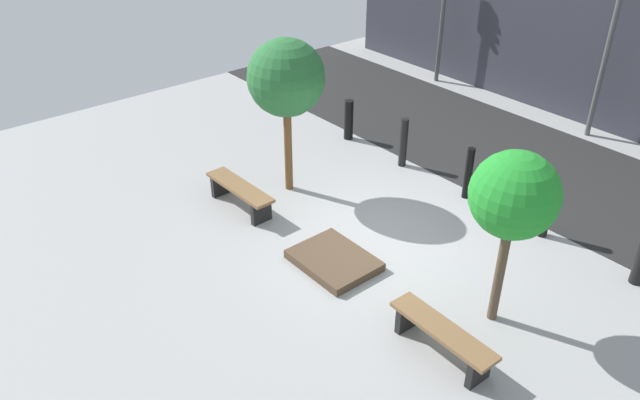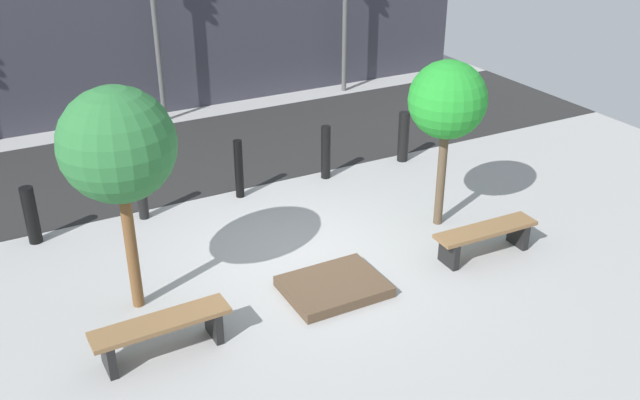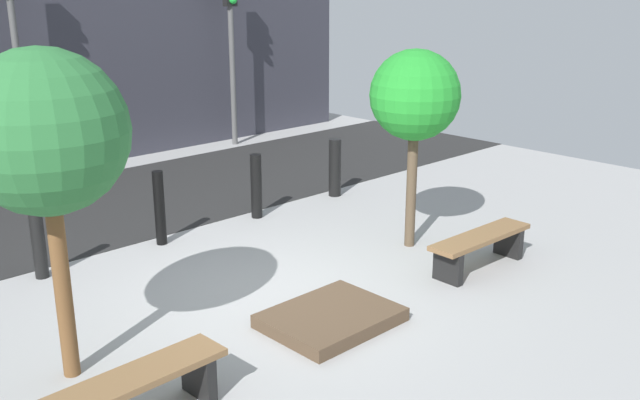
{
  "view_description": "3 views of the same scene",
  "coord_description": "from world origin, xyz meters",
  "px_view_note": "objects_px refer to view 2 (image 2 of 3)",
  "views": [
    {
      "loc": [
        6.23,
        -6.46,
        6.27
      ],
      "look_at": [
        -0.45,
        -0.92,
        1.0
      ],
      "focal_mm": 35.0,
      "sensor_mm": 36.0,
      "label": 1
    },
    {
      "loc": [
        -4.07,
        -8.21,
        5.51
      ],
      "look_at": [
        -0.05,
        -0.68,
        1.28
      ],
      "focal_mm": 40.0,
      "sensor_mm": 36.0,
      "label": 2
    },
    {
      "loc": [
        -4.87,
        -5.94,
        3.53
      ],
      "look_at": [
        0.24,
        -0.58,
        1.26
      ],
      "focal_mm": 40.0,
      "sensor_mm": 36.0,
      "label": 3
    }
  ],
  "objects_px": {
    "bollard_far_left": "(31,215)",
    "bollard_far_right": "(403,137)",
    "bench_left": "(162,330)",
    "bollard_left": "(141,189)",
    "bench_right": "(485,236)",
    "tree_behind_left_bench": "(117,146)",
    "bollard_center": "(239,169)",
    "bollard_right": "(326,152)",
    "planter_bed": "(334,287)",
    "tree_behind_right_bench": "(447,101)"
  },
  "relations": [
    {
      "from": "bollard_far_left",
      "to": "bollard_far_right",
      "type": "relative_size",
      "value": 0.94
    },
    {
      "from": "bench_left",
      "to": "bollard_left",
      "type": "relative_size",
      "value": 1.58
    },
    {
      "from": "bench_right",
      "to": "tree_behind_left_bench",
      "type": "relative_size",
      "value": 0.55
    },
    {
      "from": "bollard_far_left",
      "to": "bollard_center",
      "type": "relative_size",
      "value": 0.88
    },
    {
      "from": "bollard_far_left",
      "to": "bollard_right",
      "type": "height_order",
      "value": "bollard_right"
    },
    {
      "from": "tree_behind_left_bench",
      "to": "bench_left",
      "type": "bearing_deg",
      "value": -90.0
    },
    {
      "from": "planter_bed",
      "to": "bollard_far_right",
      "type": "xyz_separation_m",
      "value": [
        3.43,
        3.39,
        0.42
      ]
    },
    {
      "from": "tree_behind_right_bench",
      "to": "bollard_center",
      "type": "height_order",
      "value": "tree_behind_right_bench"
    },
    {
      "from": "tree_behind_right_bench",
      "to": "bollard_far_left",
      "type": "distance_m",
      "value": 6.58
    },
    {
      "from": "bollard_left",
      "to": "bollard_far_right",
      "type": "distance_m",
      "value": 5.14
    },
    {
      "from": "tree_behind_left_bench",
      "to": "bollard_left",
      "type": "height_order",
      "value": "tree_behind_left_bench"
    },
    {
      "from": "bollard_center",
      "to": "bollard_right",
      "type": "xyz_separation_m",
      "value": [
        1.71,
        0.0,
        -0.02
      ]
    },
    {
      "from": "bollard_left",
      "to": "bollard_center",
      "type": "bearing_deg",
      "value": 0.0
    },
    {
      "from": "bench_right",
      "to": "planter_bed",
      "type": "bearing_deg",
      "value": 176.86
    },
    {
      "from": "bench_left",
      "to": "planter_bed",
      "type": "relative_size",
      "value": 1.24
    },
    {
      "from": "planter_bed",
      "to": "bollard_center",
      "type": "xyz_separation_m",
      "value": [
        0.0,
        3.39,
        0.45
      ]
    },
    {
      "from": "bench_right",
      "to": "bollard_right",
      "type": "relative_size",
      "value": 1.65
    },
    {
      "from": "bollard_right",
      "to": "bollard_far_left",
      "type": "bearing_deg",
      "value": 180.0
    },
    {
      "from": "planter_bed",
      "to": "bollard_center",
      "type": "relative_size",
      "value": 1.29
    },
    {
      "from": "bench_left",
      "to": "bollard_right",
      "type": "xyz_separation_m",
      "value": [
        4.18,
        3.59,
        0.17
      ]
    },
    {
      "from": "bench_left",
      "to": "bollard_right",
      "type": "height_order",
      "value": "bollard_right"
    },
    {
      "from": "bollard_center",
      "to": "bollard_right",
      "type": "bearing_deg",
      "value": 0.0
    },
    {
      "from": "tree_behind_right_bench",
      "to": "bollard_right",
      "type": "height_order",
      "value": "tree_behind_right_bench"
    },
    {
      "from": "bench_left",
      "to": "bollard_far_left",
      "type": "bearing_deg",
      "value": 103.38
    },
    {
      "from": "tree_behind_right_bench",
      "to": "bollard_right",
      "type": "bearing_deg",
      "value": 107.3
    },
    {
      "from": "bench_left",
      "to": "tree_behind_left_bench",
      "type": "distance_m",
      "value": 2.27
    },
    {
      "from": "planter_bed",
      "to": "bench_right",
      "type": "bearing_deg",
      "value": -4.63
    },
    {
      "from": "tree_behind_left_bench",
      "to": "tree_behind_right_bench",
      "type": "xyz_separation_m",
      "value": [
        4.94,
        -0.0,
        -0.21
      ]
    },
    {
      "from": "planter_bed",
      "to": "bollard_right",
      "type": "distance_m",
      "value": 3.82
    },
    {
      "from": "bench_right",
      "to": "bollard_center",
      "type": "height_order",
      "value": "bollard_center"
    },
    {
      "from": "tree_behind_right_bench",
      "to": "bollard_left",
      "type": "distance_m",
      "value": 5.09
    },
    {
      "from": "bollard_right",
      "to": "planter_bed",
      "type": "bearing_deg",
      "value": -116.8
    },
    {
      "from": "bollard_left",
      "to": "bollard_center",
      "type": "distance_m",
      "value": 1.71
    },
    {
      "from": "bench_left",
      "to": "bollard_far_left",
      "type": "relative_size",
      "value": 1.81
    },
    {
      "from": "bollard_left",
      "to": "bollard_center",
      "type": "height_order",
      "value": "bollard_left"
    },
    {
      "from": "bench_right",
      "to": "bollard_left",
      "type": "bearing_deg",
      "value": 140.85
    },
    {
      "from": "planter_bed",
      "to": "tree_behind_right_bench",
      "type": "bearing_deg",
      "value": 21.07
    },
    {
      "from": "tree_behind_right_bench",
      "to": "bollard_right",
      "type": "distance_m",
      "value": 3.0
    },
    {
      "from": "bench_left",
      "to": "bollard_far_right",
      "type": "height_order",
      "value": "bollard_far_right"
    },
    {
      "from": "bollard_far_right",
      "to": "bollard_center",
      "type": "bearing_deg",
      "value": 180.0
    },
    {
      "from": "bench_left",
      "to": "tree_behind_right_bench",
      "type": "xyz_separation_m",
      "value": [
        4.94,
        1.15,
        1.74
      ]
    },
    {
      "from": "bollard_right",
      "to": "bollard_left",
      "type": "bearing_deg",
      "value": 180.0
    },
    {
      "from": "tree_behind_left_bench",
      "to": "tree_behind_right_bench",
      "type": "relative_size",
      "value": 1.12
    },
    {
      "from": "bollard_far_right",
      "to": "bollard_far_left",
      "type": "bearing_deg",
      "value": 180.0
    },
    {
      "from": "bollard_left",
      "to": "planter_bed",
      "type": "bearing_deg",
      "value": -63.2
    },
    {
      "from": "bollard_far_left",
      "to": "bollard_left",
      "type": "height_order",
      "value": "bollard_left"
    },
    {
      "from": "bench_right",
      "to": "bollard_center",
      "type": "distance_m",
      "value": 4.36
    },
    {
      "from": "bollard_left",
      "to": "bollard_far_right",
      "type": "relative_size",
      "value": 1.08
    },
    {
      "from": "bench_left",
      "to": "bollard_center",
      "type": "height_order",
      "value": "bollard_center"
    },
    {
      "from": "bollard_right",
      "to": "bench_right",
      "type": "bearing_deg",
      "value": -78.06
    }
  ]
}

